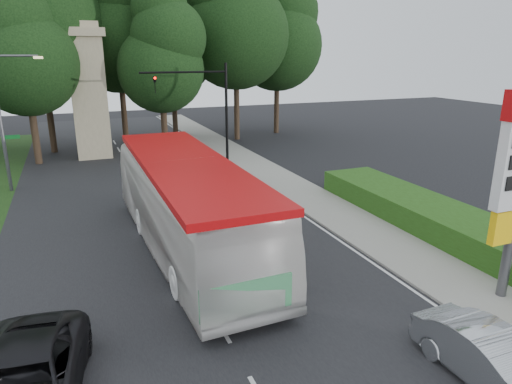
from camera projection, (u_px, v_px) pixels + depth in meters
name	position (u px, v px, depth m)	size (l,w,h in m)	color
road_surface	(166.00, 232.00, 20.80)	(14.00, 80.00, 0.02)	black
sidewalk_right	(328.00, 208.00, 23.84)	(3.00, 80.00, 0.12)	gray
hedge	(429.00, 215.00, 21.22)	(3.00, 14.00, 1.20)	#224412
traffic_signal_mast	(209.00, 100.00, 32.12)	(6.10, 0.35, 7.20)	black
streetlight_signs	(4.00, 116.00, 25.87)	(2.75, 0.98, 8.00)	#59595E
monument	(88.00, 91.00, 34.55)	(3.00, 3.00, 10.05)	gray
tree_center_right	(116.00, 14.00, 38.33)	(9.24, 9.24, 18.15)	#2D2116
tree_east_near	(171.00, 32.00, 42.29)	(8.12, 8.12, 15.95)	#2D2116
tree_east_mid	(236.00, 11.00, 40.05)	(9.52, 9.52, 18.70)	#2D2116
tree_far_east	(278.00, 26.00, 43.92)	(8.68, 8.68, 17.05)	#2D2116
tree_monument_left	(22.00, 40.00, 31.18)	(7.28, 7.28, 14.30)	#2D2116
tree_monument_right	(160.00, 51.00, 35.23)	(6.72, 6.72, 13.20)	#2D2116
transit_bus	(187.00, 207.00, 18.37)	(3.20, 13.69, 3.81)	white
sedan_silver	(491.00, 359.00, 11.12)	(1.46, 4.18, 1.38)	#AAADB2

